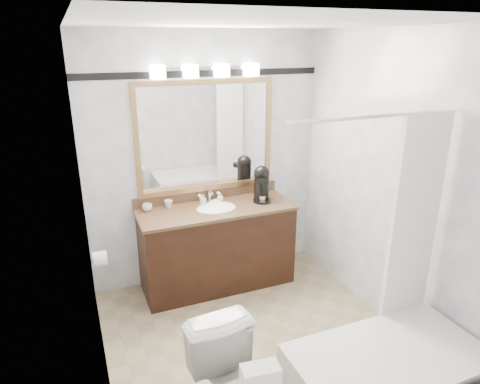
# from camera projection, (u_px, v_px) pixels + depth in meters

# --- Properties ---
(room) EXTENTS (2.42, 2.62, 2.52)m
(room) POSITION_uv_depth(u_px,v_px,m) (261.00, 204.00, 3.16)
(room) COLOR gray
(room) RESTS_ON ground
(vanity) EXTENTS (1.53, 0.58, 0.97)m
(vanity) POSITION_uv_depth(u_px,v_px,m) (217.00, 245.00, 4.32)
(vanity) COLOR black
(vanity) RESTS_ON ground
(mirror) EXTENTS (1.40, 0.04, 1.10)m
(mirror) POSITION_uv_depth(u_px,v_px,m) (206.00, 137.00, 4.19)
(mirror) COLOR #A57B4A
(mirror) RESTS_ON room
(vanity_light_bar) EXTENTS (1.02, 0.14, 0.12)m
(vanity_light_bar) POSITION_uv_depth(u_px,v_px,m) (206.00, 70.00, 3.93)
(vanity_light_bar) COLOR silver
(vanity_light_bar) RESTS_ON room
(accent_stripe) EXTENTS (2.40, 0.01, 0.06)m
(accent_stripe) POSITION_uv_depth(u_px,v_px,m) (204.00, 74.00, 4.00)
(accent_stripe) COLOR black
(accent_stripe) RESTS_ON room
(bathtub) EXTENTS (1.30, 0.75, 1.96)m
(bathtub) POSITION_uv_depth(u_px,v_px,m) (388.00, 371.00, 2.90)
(bathtub) COLOR white
(bathtub) RESTS_ON ground
(tp_roll) EXTENTS (0.11, 0.12, 0.12)m
(tp_roll) POSITION_uv_depth(u_px,v_px,m) (100.00, 259.00, 3.51)
(tp_roll) COLOR white
(tp_roll) RESTS_ON room
(tissue_box) EXTENTS (0.21, 0.13, 0.08)m
(tissue_box) POSITION_uv_depth(u_px,v_px,m) (260.00, 373.00, 2.14)
(tissue_box) COLOR white
(tissue_box) RESTS_ON toilet
(coffee_maker) EXTENTS (0.19, 0.23, 0.36)m
(coffee_maker) POSITION_uv_depth(u_px,v_px,m) (262.00, 183.00, 4.32)
(coffee_maker) COLOR black
(coffee_maker) RESTS_ON vanity
(cup_left) EXTENTS (0.10, 0.10, 0.07)m
(cup_left) POSITION_uv_depth(u_px,v_px,m) (147.00, 207.00, 4.09)
(cup_left) COLOR white
(cup_left) RESTS_ON vanity
(cup_right) EXTENTS (0.10, 0.10, 0.07)m
(cup_right) POSITION_uv_depth(u_px,v_px,m) (169.00, 204.00, 4.17)
(cup_right) COLOR white
(cup_right) RESTS_ON vanity
(soap_bottle_a) EXTENTS (0.05, 0.05, 0.10)m
(soap_bottle_a) POSITION_uv_depth(u_px,v_px,m) (203.00, 199.00, 4.25)
(soap_bottle_a) COLOR white
(soap_bottle_a) RESTS_ON vanity
(soap_bottle_b) EXTENTS (0.07, 0.07, 0.08)m
(soap_bottle_b) POSITION_uv_depth(u_px,v_px,m) (220.00, 197.00, 4.34)
(soap_bottle_b) COLOR white
(soap_bottle_b) RESTS_ON vanity
(soap_bar) EXTENTS (0.11, 0.09, 0.03)m
(soap_bar) POSITION_uv_depth(u_px,v_px,m) (214.00, 202.00, 4.28)
(soap_bar) COLOR beige
(soap_bar) RESTS_ON vanity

